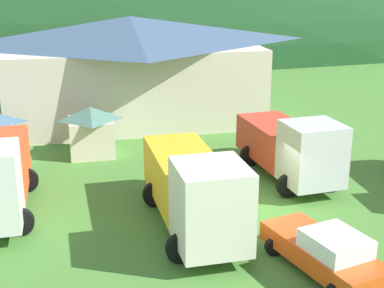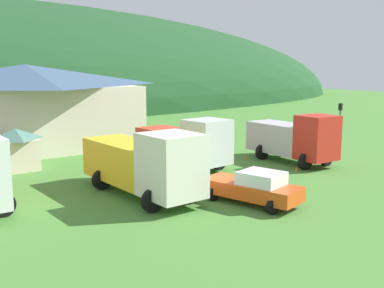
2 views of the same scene
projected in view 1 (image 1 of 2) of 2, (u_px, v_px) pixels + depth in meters
ground_plane at (267, 208)px, 24.44m from camera, size 200.00×200.00×0.00m
forested_hill_backdrop at (122, 37)px, 81.11m from camera, size 168.52×60.00×35.29m
depot_building at (131, 66)px, 37.97m from camera, size 17.35×11.50×6.79m
play_shed_cream at (91, 130)px, 30.80m from camera, size 2.55×2.58×2.72m
heavy_rig_striped at (194, 188)px, 21.83m from camera, size 3.37×8.36×3.56m
tow_truck_silver at (292, 147)px, 27.14m from camera, size 3.61×7.44×3.36m
service_pickup_orange at (325, 252)px, 19.03m from camera, size 3.06×5.24×1.66m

